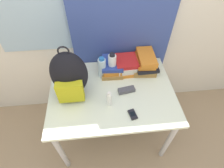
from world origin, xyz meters
TOP-DOWN VIEW (x-y plane):
  - ground_plane at (0.00, 0.00)m, footprint 12.00×12.00m
  - wall_back at (-0.00, 0.91)m, footprint 6.00×0.06m
  - curtain_blue at (0.14, 0.86)m, footprint 0.96×0.04m
  - desk at (0.00, 0.41)m, footprint 1.13×0.83m
  - backpack at (-0.35, 0.44)m, footprint 0.30×0.24m
  - book_stack_left at (0.03, 0.68)m, footprint 0.22×0.27m
  - book_stack_center at (0.17, 0.68)m, footprint 0.22×0.26m
  - book_stack_right at (0.35, 0.67)m, footprint 0.24×0.29m
  - water_bottle at (-0.07, 0.62)m, footprint 0.07×0.07m
  - sports_bottle at (0.02, 0.63)m, footprint 0.08×0.08m
  - sunscreen_bottle at (-0.04, 0.28)m, footprint 0.04×0.04m
  - cell_phone at (0.14, 0.15)m, footprint 0.07×0.10m
  - sunglasses_case at (0.13, 0.40)m, footprint 0.16×0.08m

SIDE VIEW (x-z plane):
  - ground_plane at x=0.00m, z-range 0.00..0.00m
  - desk at x=0.00m, z-range 0.28..1.02m
  - cell_phone at x=0.14m, z-range 0.74..0.75m
  - sunglasses_case at x=0.13m, z-range 0.74..0.77m
  - book_stack_left at x=0.03m, z-range 0.74..0.86m
  - book_stack_center at x=0.17m, z-range 0.74..0.87m
  - sunscreen_bottle at x=-0.04m, z-range 0.73..0.89m
  - book_stack_right at x=0.35m, z-range 0.73..0.90m
  - water_bottle at x=-0.07m, z-range 0.73..0.96m
  - sports_bottle at x=0.02m, z-range 0.73..0.98m
  - backpack at x=-0.35m, z-range 0.70..1.20m
  - curtain_blue at x=0.14m, z-range 0.00..2.50m
  - wall_back at x=0.00m, z-range 0.00..2.50m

